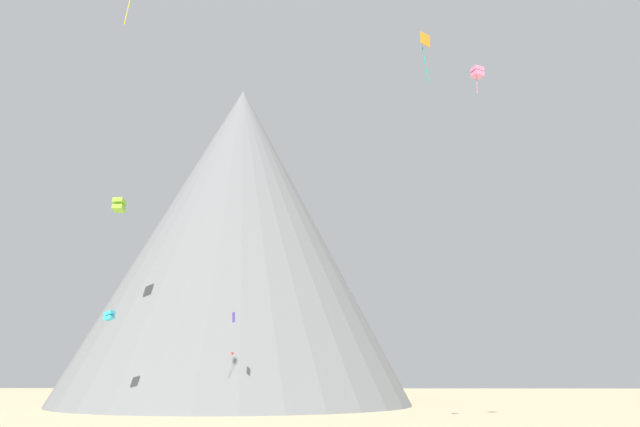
{
  "coord_description": "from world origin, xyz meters",
  "views": [
    {
      "loc": [
        5.94,
        -32.22,
        4.96
      ],
      "look_at": [
        3.42,
        47.13,
        24.77
      ],
      "focal_mm": 36.1,
      "sensor_mm": 36.0,
      "label": 1
    }
  ],
  "objects_px": {
    "kite_indigo_low": "(234,317)",
    "kite_lime_high": "(119,205)",
    "rock_massif": "(238,243)",
    "kite_orange_high": "(425,44)",
    "kite_red_low": "(232,357)",
    "kite_cyan_low": "(110,316)",
    "kite_pink_high": "(477,72)"
  },
  "relations": [
    {
      "from": "rock_massif",
      "to": "kite_indigo_low",
      "type": "bearing_deg",
      "value": -81.27
    },
    {
      "from": "kite_red_low",
      "to": "kite_cyan_low",
      "type": "bearing_deg",
      "value": -112.45
    },
    {
      "from": "rock_massif",
      "to": "kite_red_low",
      "type": "relative_size",
      "value": 36.13
    },
    {
      "from": "rock_massif",
      "to": "kite_red_low",
      "type": "bearing_deg",
      "value": -81.54
    },
    {
      "from": "kite_cyan_low",
      "to": "kite_red_low",
      "type": "bearing_deg",
      "value": 136.3
    },
    {
      "from": "kite_red_low",
      "to": "kite_orange_high",
      "type": "relative_size",
      "value": 0.31
    },
    {
      "from": "kite_pink_high",
      "to": "kite_red_low",
      "type": "relative_size",
      "value": 1.69
    },
    {
      "from": "kite_pink_high",
      "to": "kite_indigo_low",
      "type": "height_order",
      "value": "kite_pink_high"
    },
    {
      "from": "kite_orange_high",
      "to": "rock_massif",
      "type": "bearing_deg",
      "value": 129.09
    },
    {
      "from": "rock_massif",
      "to": "kite_red_low",
      "type": "xyz_separation_m",
      "value": [
        3.47,
        -23.34,
        -19.74
      ]
    },
    {
      "from": "kite_pink_high",
      "to": "kite_orange_high",
      "type": "height_order",
      "value": "kite_orange_high"
    },
    {
      "from": "kite_lime_high",
      "to": "kite_cyan_low",
      "type": "bearing_deg",
      "value": -65.3
    },
    {
      "from": "kite_cyan_low",
      "to": "kite_lime_high",
      "type": "distance_m",
      "value": 16.06
    },
    {
      "from": "kite_indigo_low",
      "to": "kite_orange_high",
      "type": "xyz_separation_m",
      "value": [
        20.92,
        -22.42,
        23.39
      ]
    },
    {
      "from": "rock_massif",
      "to": "kite_orange_high",
      "type": "bearing_deg",
      "value": -64.16
    },
    {
      "from": "rock_massif",
      "to": "kite_orange_high",
      "type": "height_order",
      "value": "rock_massif"
    },
    {
      "from": "kite_red_low",
      "to": "kite_lime_high",
      "type": "bearing_deg",
      "value": -133.58
    },
    {
      "from": "kite_indigo_low",
      "to": "kite_red_low",
      "type": "bearing_deg",
      "value": 18.23
    },
    {
      "from": "kite_red_low",
      "to": "kite_pink_high",
      "type": "bearing_deg",
      "value": -6.39
    },
    {
      "from": "kite_pink_high",
      "to": "kite_lime_high",
      "type": "xyz_separation_m",
      "value": [
        -43.06,
        22.42,
        -7.41
      ]
    },
    {
      "from": "rock_massif",
      "to": "kite_pink_high",
      "type": "height_order",
      "value": "rock_massif"
    },
    {
      "from": "rock_massif",
      "to": "kite_lime_high",
      "type": "height_order",
      "value": "rock_massif"
    },
    {
      "from": "kite_indigo_low",
      "to": "kite_lime_high",
      "type": "xyz_separation_m",
      "value": [
        -16.47,
        4.24,
        15.13
      ]
    },
    {
      "from": "kite_red_low",
      "to": "rock_massif",
      "type": "bearing_deg",
      "value": 134.34
    },
    {
      "from": "rock_massif",
      "to": "kite_lime_high",
      "type": "xyz_separation_m",
      "value": [
        -11.8,
        -26.18,
        -0.12
      ]
    },
    {
      "from": "kite_indigo_low",
      "to": "kite_lime_high",
      "type": "bearing_deg",
      "value": 84.19
    },
    {
      "from": "rock_massif",
      "to": "kite_cyan_low",
      "type": "height_order",
      "value": "rock_massif"
    },
    {
      "from": "rock_massif",
      "to": "kite_red_low",
      "type": "height_order",
      "value": "rock_massif"
    },
    {
      "from": "kite_cyan_low",
      "to": "kite_pink_high",
      "type": "distance_m",
      "value": 49.89
    },
    {
      "from": "rock_massif",
      "to": "kite_pink_high",
      "type": "bearing_deg",
      "value": -57.25
    },
    {
      "from": "kite_cyan_low",
      "to": "kite_orange_high",
      "type": "height_order",
      "value": "kite_orange_high"
    },
    {
      "from": "kite_lime_high",
      "to": "kite_indigo_low",
      "type": "bearing_deg",
      "value": -8.53
    }
  ]
}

